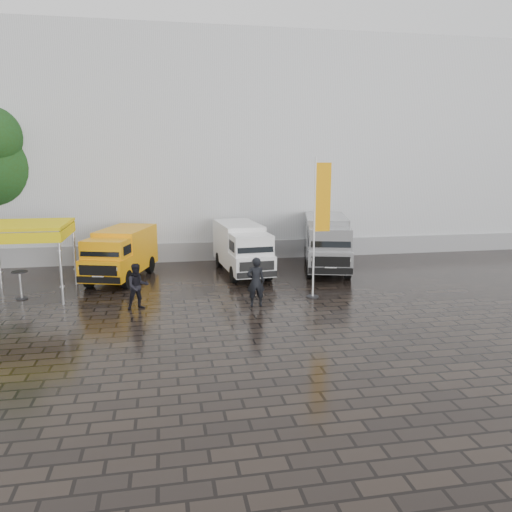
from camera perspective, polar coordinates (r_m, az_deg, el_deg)
The scene contains 12 objects.
ground at distance 19.87m, azimuth 4.12°, elevation -4.78°, with size 120.00×120.00×0.00m, color black.
exhibition_hall at distance 35.16m, azimuth 0.75°, elevation 12.06°, with size 44.00×16.00×12.00m, color silver.
hall_plinth at distance 27.75m, azimuth 3.98°, elevation 0.86°, with size 44.00×0.15×1.00m, color gray.
van_yellow at distance 23.40m, azimuth -15.19°, elevation 0.12°, with size 1.88×4.88×2.25m, color #FFA30D, non-canonical shape.
van_white at distance 23.77m, azimuth -1.62°, elevation 0.78°, with size 1.80×5.39×2.33m, color white, non-canonical shape.
van_silver at distance 24.82m, azimuth 8.05°, elevation 1.39°, with size 1.97×5.91×2.56m, color #9D9FA1, non-canonical shape.
canopy_tent at distance 21.49m, azimuth -24.95°, elevation 2.91°, with size 3.25×3.25×2.94m.
flagpole at distance 19.51m, azimuth 7.21°, elevation 4.17°, with size 0.88×0.50×5.49m.
cocktail_table at distance 21.58m, azimuth -25.30°, elevation -3.04°, with size 0.60×0.60×1.11m, color black.
wheelie_bin at distance 27.93m, azimuth 8.18°, elevation 0.81°, with size 0.58×0.58×0.97m, color black.
person_front at distance 18.52m, azimuth -0.03°, elevation -2.96°, with size 0.68×0.45×1.86m, color black.
person_tent at distance 18.68m, azimuth -13.37°, elevation -3.40°, with size 0.82×0.64×1.70m, color black.
Camera 1 is at (-4.90, -18.47, 5.45)m, focal length 35.00 mm.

